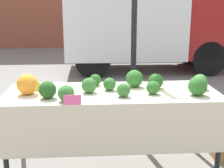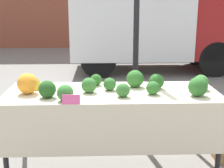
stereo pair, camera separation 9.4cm
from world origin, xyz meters
TOP-DOWN VIEW (x-y plane):
  - ground_plane at (0.00, 0.00)m, footprint 40.00×40.00m
  - tent_pole at (0.33, 0.84)m, footprint 0.07×0.07m
  - parked_truck at (1.14, 4.95)m, footprint 4.25×1.85m
  - market_table at (0.00, -0.07)m, footprint 2.14×0.80m
  - orange_cauliflower at (-0.83, -0.04)m, footprint 0.20×0.20m
  - romanesco_head at (-0.76, 0.12)m, footprint 0.15×0.15m
  - broccoli_head_0 at (-0.44, -0.29)m, footprint 0.15×0.15m
  - broccoli_head_1 at (-0.62, -0.18)m, footprint 0.17×0.17m
  - broccoli_head_2 at (0.10, -0.18)m, footprint 0.13×0.13m
  - broccoli_head_3 at (0.25, 0.17)m, footprint 0.18×0.18m
  - broccoli_head_4 at (0.39, -0.11)m, footprint 0.13×0.13m
  - broccoli_head_5 at (-0.23, -0.03)m, footprint 0.15×0.15m
  - broccoli_head_6 at (0.47, 0.09)m, footprint 0.16×0.16m
  - broccoli_head_7 at (0.92, 0.04)m, footprint 0.16×0.16m
  - broccoli_head_8 at (-0.02, 0.05)m, footprint 0.13×0.13m
  - broccoli_head_9 at (0.82, -0.18)m, footprint 0.19×0.19m
  - broccoli_head_10 at (-0.16, 0.25)m, footprint 0.13×0.13m
  - price_sign at (-0.38, -0.39)m, footprint 0.16×0.01m

SIDE VIEW (x-z plane):
  - ground_plane at x=0.00m, z-range 0.00..0.00m
  - market_table at x=0.00m, z-range 0.32..1.19m
  - price_sign at x=-0.38m, z-range 0.86..0.95m
  - romanesco_head at x=-0.76m, z-range 0.86..0.98m
  - broccoli_head_10 at x=-0.16m, z-range 0.86..0.99m
  - broccoli_head_8 at x=-0.02m, z-range 0.86..0.99m
  - broccoli_head_4 at x=0.39m, z-range 0.86..1.00m
  - broccoli_head_2 at x=0.10m, z-range 0.86..1.00m
  - broccoli_head_5 at x=-0.23m, z-range 0.86..1.01m
  - broccoli_head_0 at x=-0.44m, z-range 0.86..1.02m
  - broccoli_head_7 at x=0.92m, z-range 0.86..1.02m
  - broccoli_head_6 at x=0.47m, z-range 0.86..1.02m
  - broccoli_head_1 at x=-0.62m, z-range 0.86..1.03m
  - broccoli_head_3 at x=0.25m, z-range 0.86..1.05m
  - broccoli_head_9 at x=0.82m, z-range 0.86..1.05m
  - orange_cauliflower at x=-0.83m, z-range 0.86..1.07m
  - tent_pole at x=0.33m, z-range 0.00..2.66m
  - parked_truck at x=1.14m, z-range 0.07..2.94m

